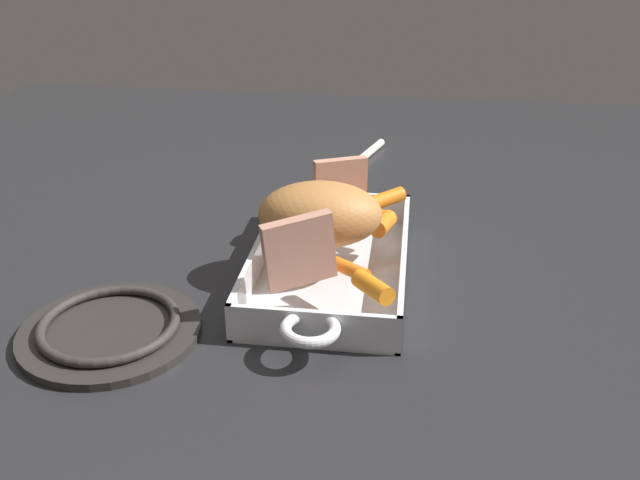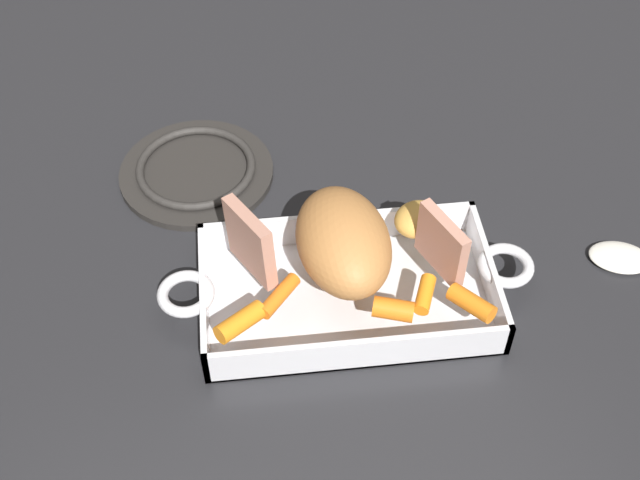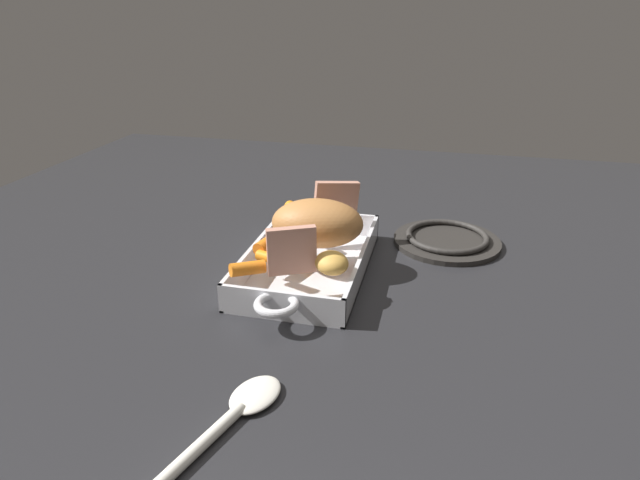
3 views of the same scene
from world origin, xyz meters
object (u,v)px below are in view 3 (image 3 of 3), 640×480
at_px(roast_slice_thick, 293,251).
at_px(potato_corner, 332,263).
at_px(pork_roast, 317,223).
at_px(roasting_dish, 309,262).
at_px(baby_carrot_northwest, 266,245).
at_px(baby_carrot_short, 269,258).
at_px(roast_slice_outer, 336,203).
at_px(baby_carrot_long, 305,222).
at_px(baby_carrot_center_right, 295,211).
at_px(stove_burner_rear, 447,239).
at_px(serving_spoon, 231,417).
at_px(baby_carrot_southwest, 248,268).

distance_m(roast_slice_thick, potato_corner, 0.06).
distance_m(pork_roast, potato_corner, 0.11).
bearing_deg(roasting_dish, baby_carrot_northwest, -58.15).
height_order(roasting_dish, baby_carrot_northwest, baby_carrot_northwest).
distance_m(roasting_dish, potato_corner, 0.12).
relative_size(roasting_dish, baby_carrot_short, 9.48).
height_order(pork_roast, potato_corner, pork_roast).
xyz_separation_m(roast_slice_outer, baby_carrot_long, (0.03, -0.05, -0.03)).
bearing_deg(roast_slice_outer, baby_carrot_center_right, -101.45).
bearing_deg(baby_carrot_northwest, roast_slice_thick, 45.82).
relative_size(roast_slice_outer, baby_carrot_northwest, 1.86).
bearing_deg(potato_corner, baby_carrot_center_right, -150.57).
relative_size(baby_carrot_center_right, baby_carrot_short, 1.25).
relative_size(pork_roast, baby_carrot_long, 2.58).
xyz_separation_m(roasting_dish, potato_corner, (0.09, 0.06, 0.05)).
height_order(roast_slice_outer, stove_burner_rear, roast_slice_outer).
distance_m(roast_slice_outer, roast_slice_thick, 0.21).
distance_m(roasting_dish, serving_spoon, 0.38).
relative_size(baby_carrot_short, serving_spoon, 0.20).
bearing_deg(baby_carrot_short, roast_slice_outer, 159.58).
bearing_deg(baby_carrot_center_right, roast_slice_outer, 78.55).
xyz_separation_m(roasting_dish, baby_carrot_short, (0.08, -0.05, 0.04)).
xyz_separation_m(baby_carrot_long, baby_carrot_northwest, (0.12, -0.03, 0.00)).
bearing_deg(pork_roast, roast_slice_outer, 174.34).
xyz_separation_m(baby_carrot_center_right, stove_burner_rear, (-0.05, 0.29, -0.05)).
bearing_deg(potato_corner, roast_slice_outer, -169.76).
relative_size(baby_carrot_short, baby_carrot_southwest, 0.85).
distance_m(roast_slice_thick, baby_carrot_long, 0.19).
distance_m(pork_roast, baby_carrot_northwest, 0.09).
height_order(roast_slice_thick, serving_spoon, roast_slice_thick).
bearing_deg(baby_carrot_southwest, potato_corner, 106.37).
height_order(roast_slice_outer, baby_carrot_southwest, roast_slice_outer).
bearing_deg(serving_spoon, baby_carrot_southwest, 33.50).
xyz_separation_m(potato_corner, serving_spoon, (0.29, -0.05, -0.06)).
relative_size(pork_roast, baby_carrot_center_right, 2.72).
bearing_deg(baby_carrot_northwest, baby_carrot_center_right, 179.18).
bearing_deg(serving_spoon, roasting_dish, 18.81).
distance_m(roast_slice_thick, baby_carrot_southwest, 0.08).
xyz_separation_m(roast_slice_thick, baby_carrot_northwest, (-0.06, -0.07, -0.03)).
bearing_deg(baby_carrot_short, baby_carrot_center_right, -175.47).
bearing_deg(roast_slice_thick, pork_roast, 173.80).
relative_size(pork_roast, baby_carrot_short, 3.40).
distance_m(roasting_dish, stove_burner_rear, 0.29).
distance_m(baby_carrot_short, stove_burner_rear, 0.38).
xyz_separation_m(roasting_dish, stove_burner_rear, (-0.17, 0.23, -0.01)).
bearing_deg(baby_carrot_center_right, baby_carrot_northwest, -0.82).
relative_size(baby_carrot_northwest, potato_corner, 0.76).
height_order(baby_carrot_center_right, stove_burner_rear, baby_carrot_center_right).
xyz_separation_m(roasting_dish, baby_carrot_southwest, (0.13, -0.06, 0.04)).
relative_size(baby_carrot_northwest, stove_burner_rear, 0.21).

